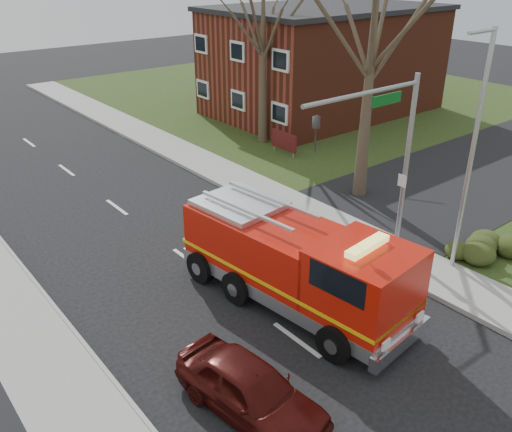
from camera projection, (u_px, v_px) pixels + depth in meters
ground at (297, 340)px, 16.06m from camera, size 120.00×120.00×0.00m
sidewalk_right at (423, 269)px, 19.52m from camera, size 2.40×80.00×0.15m
brick_building at (324, 60)px, 37.81m from camera, size 15.40×10.40×7.25m
health_center_sign at (284, 141)px, 30.37m from camera, size 0.12×2.00×1.40m
hedge_corner at (493, 244)px, 20.18m from camera, size 2.80×2.00×0.90m
bare_tree_near at (373, 32)px, 22.40m from camera, size 6.00×6.00×12.00m
bare_tree_far at (263, 31)px, 29.97m from camera, size 5.25×5.25×10.50m
traffic_signal_mast at (386, 142)px, 18.00m from camera, size 5.29×0.18×6.80m
streetlight_pole at (472, 149)px, 17.75m from camera, size 1.48×0.16×8.40m
fire_engine at (297, 265)px, 17.15m from camera, size 3.75×8.20×3.20m
parked_car_maroon at (251, 390)px, 13.22m from camera, size 2.26×4.46×1.46m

